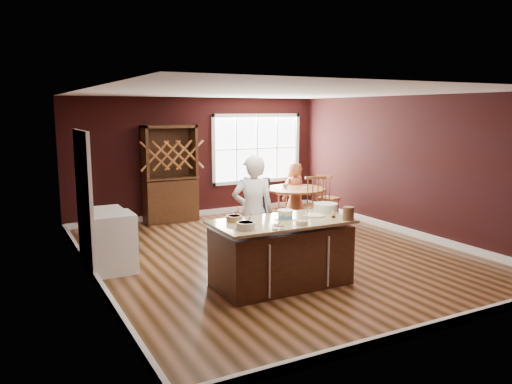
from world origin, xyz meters
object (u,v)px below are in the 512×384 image
at_px(chair_north, 289,191).
at_px(hutch, 170,174).
at_px(chair_south, 318,204).
at_px(seated_woman, 295,189).
at_px(baker, 253,213).
at_px(high_chair, 257,199).
at_px(kitchen_island, 281,254).
at_px(toddler, 257,186).
at_px(dining_table, 295,198).
at_px(chair_east, 328,196).
at_px(layer_cake, 285,214).
at_px(washer, 113,243).
at_px(dryer, 104,235).

height_order(chair_north, hutch, hutch).
xyz_separation_m(chair_south, chair_north, (0.33, 1.66, 0.00)).
bearing_deg(seated_woman, chair_north, -112.27).
relative_size(seated_woman, hutch, 0.59).
bearing_deg(baker, high_chair, -99.32).
distance_m(kitchen_island, high_chair, 3.95).
height_order(baker, toddler, baker).
distance_m(dining_table, toddler, 0.87).
bearing_deg(seated_woman, kitchen_island, 41.12).
xyz_separation_m(chair_east, seated_woman, (-0.53, 0.58, 0.11)).
xyz_separation_m(dining_table, layer_cake, (-2.18, -3.18, 0.45)).
xyz_separation_m(washer, dryer, (0.00, 0.64, -0.02)).
distance_m(seated_woman, toddler, 1.10).
relative_size(dining_table, high_chair, 1.26).
bearing_deg(chair_east, chair_north, 9.60).
height_order(kitchen_island, seated_woman, seated_woman).
bearing_deg(high_chair, hutch, 149.96).
height_order(dining_table, baker, baker).
xyz_separation_m(baker, high_chair, (1.57, 2.83, -0.36)).
bearing_deg(toddler, chair_north, 23.70).
bearing_deg(toddler, baker, -119.11).
bearing_deg(baker, kitchen_island, 111.12).
bearing_deg(layer_cake, washer, 142.33).
xyz_separation_m(high_chair, hutch, (-1.62, 0.97, 0.53)).
bearing_deg(high_chair, dryer, -158.38).
bearing_deg(seated_woman, toddler, -4.56).
relative_size(baker, seated_woman, 1.41).
relative_size(chair_south, high_chair, 1.05).
bearing_deg(seated_woman, dining_table, 44.93).
xyz_separation_m(seated_woman, hutch, (-2.68, 0.81, 0.43)).
xyz_separation_m(dining_table, chair_east, (0.85, -0.05, -0.02)).
bearing_deg(chair_south, dryer, -160.73).
bearing_deg(hutch, dining_table, -29.64).
relative_size(chair_east, chair_north, 0.93).
distance_m(dining_table, chair_north, 0.91).
bearing_deg(layer_cake, baker, 100.12).
height_order(seated_woman, dryer, seated_woman).
height_order(layer_cake, washer, layer_cake).
distance_m(kitchen_island, dining_table, 3.98).
xyz_separation_m(chair_south, seated_woman, (0.29, 1.35, 0.08)).
xyz_separation_m(chair_north, seated_woman, (-0.04, -0.30, 0.07)).
bearing_deg(dryer, layer_cake, -47.29).
relative_size(layer_cake, washer, 0.33).
bearing_deg(dining_table, dryer, -167.31).
bearing_deg(layer_cake, dining_table, 55.55).
distance_m(dining_table, chair_east, 0.85).
bearing_deg(toddler, washer, -150.87).
bearing_deg(hutch, seated_woman, -16.83).
height_order(dining_table, hutch, hutch).
relative_size(chair_north, seated_woman, 0.88).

